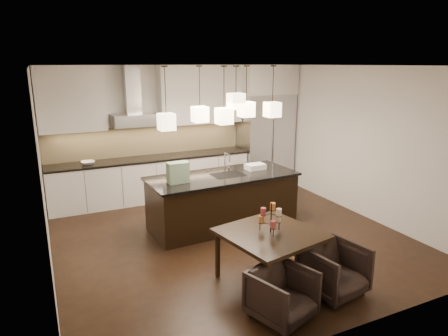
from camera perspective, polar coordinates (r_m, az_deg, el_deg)
name	(u,v)px	position (r m, az deg, el deg)	size (l,w,h in m)	color
floor	(229,237)	(6.84, 0.72, -9.83)	(5.50, 5.50, 0.02)	black
ceiling	(230,65)	(6.22, 0.81, 14.52)	(5.50, 5.50, 0.02)	white
wall_back	(175,130)	(8.90, -7.07, 5.36)	(5.50, 0.02, 2.80)	silver
wall_front	(351,212)	(4.19, 17.65, -6.05)	(5.50, 0.02, 2.80)	silver
wall_left	(41,176)	(5.77, -24.70, -1.03)	(0.02, 5.50, 2.80)	silver
wall_right	(361,142)	(7.96, 18.96, 3.57)	(0.02, 5.50, 2.80)	silver
refrigerator	(265,140)	(9.48, 5.89, 3.98)	(1.20, 0.72, 2.15)	#B7B7BA
fridge_panel	(267,80)	(9.33, 6.12, 12.46)	(1.26, 0.72, 0.65)	silver
lower_cabinets	(153,179)	(8.63, -10.12, -1.60)	(4.21, 0.62, 0.88)	silver
countertop	(152,158)	(8.51, -10.26, 1.38)	(4.21, 0.66, 0.04)	black
backsplash	(147,140)	(8.73, -10.88, 3.93)	(4.21, 0.02, 0.63)	tan
upper_cab_left	(71,99)	(8.21, -21.06, 9.18)	(1.25, 0.35, 1.25)	silver
upper_cab_right	(201,95)	(8.82, -3.37, 10.44)	(1.86, 0.35, 1.25)	silver
hood_canopy	(135,120)	(8.34, -12.61, 6.72)	(0.90, 0.52, 0.24)	#B7B7BA
hood_chimney	(132,90)	(8.39, -13.01, 10.87)	(0.30, 0.28, 0.96)	#B7B7BA
fruit_bowl	(88,163)	(8.23, -18.87, 0.72)	(0.26, 0.26, 0.06)	silver
island_body	(223,201)	(7.14, -0.21, -4.79)	(2.54, 1.02, 0.89)	black
island_top	(222,176)	(7.00, -0.22, -1.18)	(2.62, 1.10, 0.04)	black
faucet	(225,163)	(7.08, 0.13, 0.79)	(0.10, 0.24, 0.39)	silver
tote_bag	(178,172)	(6.55, -6.59, -0.64)	(0.35, 0.18, 0.35)	#195828
food_container	(255,167)	(7.38, 4.48, 0.19)	(0.35, 0.24, 0.10)	silver
dining_table	(270,256)	(5.46, 6.57, -12.44)	(1.16, 1.16, 0.70)	black
candelabra	(271,218)	(5.24, 6.74, -7.06)	(0.33, 0.33, 0.41)	black
candle_a	(278,218)	(5.33, 7.77, -7.13)	(0.07, 0.07, 0.09)	beige
candle_b	(262,219)	(5.29, 5.39, -7.26)	(0.07, 0.07, 0.09)	#BD6B2D
candle_c	(273,224)	(5.13, 7.04, -7.99)	(0.07, 0.07, 0.09)	#9A3636
candle_d	(273,206)	(5.32, 6.98, -5.45)	(0.07, 0.07, 0.09)	#BD6B2D
candle_e	(263,211)	(5.13, 5.64, -6.18)	(0.07, 0.07, 0.09)	#9A3636
candle_f	(279,212)	(5.13, 7.85, -6.27)	(0.07, 0.07, 0.09)	beige
armchair_left	(282,295)	(4.78, 8.29, -17.45)	(0.64, 0.66, 0.60)	black
armchair_right	(334,269)	(5.36, 15.41, -13.78)	(0.69, 0.71, 0.65)	black
pendant_a	(166,122)	(6.32, -8.22, 6.55)	(0.24, 0.24, 0.26)	#FCDBB2
pendant_b	(200,114)	(6.75, -3.46, 7.66)	(0.24, 0.24, 0.26)	#FCDBB2
pendant_c	(236,101)	(6.70, 1.71, 9.53)	(0.24, 0.24, 0.26)	#FCDBB2
pendant_d	(246,109)	(7.07, 3.17, 8.37)	(0.24, 0.24, 0.26)	#FCDBB2
pendant_e	(272,110)	(7.16, 6.91, 8.29)	(0.24, 0.24, 0.26)	#FCDBB2
pendant_f	(224,116)	(6.56, -0.01, 7.43)	(0.24, 0.24, 0.26)	#FCDBB2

